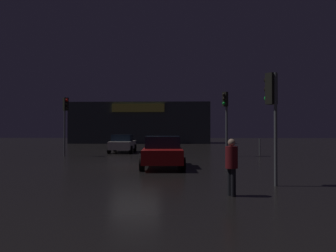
# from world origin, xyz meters

# --- Properties ---
(ground_plane) EXTENTS (120.00, 120.00, 0.00)m
(ground_plane) POSITION_xyz_m (0.00, 0.00, 0.00)
(ground_plane) COLOR black
(store_building) EXTENTS (19.09, 7.13, 5.62)m
(store_building) POSITION_xyz_m (-3.14, 30.09, 2.82)
(store_building) COLOR #33383D
(store_building) RESTS_ON ground
(traffic_signal_main) EXTENTS (0.42, 0.42, 4.44)m
(traffic_signal_main) POSITION_xyz_m (5.50, 5.74, 3.09)
(traffic_signal_main) COLOR #595B60
(traffic_signal_main) RESTS_ON ground
(traffic_signal_opposite) EXTENTS (0.41, 0.43, 3.67)m
(traffic_signal_opposite) POSITION_xyz_m (5.32, -6.28, 2.81)
(traffic_signal_opposite) COLOR #595B60
(traffic_signal_opposite) RESTS_ON ground
(traffic_signal_cross_left) EXTENTS (0.42, 0.42, 4.07)m
(traffic_signal_cross_left) POSITION_xyz_m (-5.64, 5.59, 3.07)
(traffic_signal_cross_left) COLOR #595B60
(traffic_signal_cross_left) RESTS_ON ground
(car_near) EXTENTS (1.99, 4.04, 1.45)m
(car_near) POSITION_xyz_m (-2.30, 9.45, 0.74)
(car_near) COLOR silver
(car_near) RESTS_ON ground
(car_far) EXTENTS (2.18, 4.36, 1.51)m
(car_far) POSITION_xyz_m (1.48, -1.17, 0.77)
(car_far) COLOR #A51414
(car_far) RESTS_ON ground
(pedestrian) EXTENTS (0.45, 0.45, 1.57)m
(pedestrian) POSITION_xyz_m (3.72, -8.07, 0.91)
(pedestrian) COLOR black
(pedestrian) RESTS_ON ground
(bollard_kerb_a) EXTENTS (0.09, 0.09, 1.23)m
(bollard_kerb_a) POSITION_xyz_m (8.04, 6.69, 0.62)
(bollard_kerb_a) COLOR #595B60
(bollard_kerb_a) RESTS_ON ground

